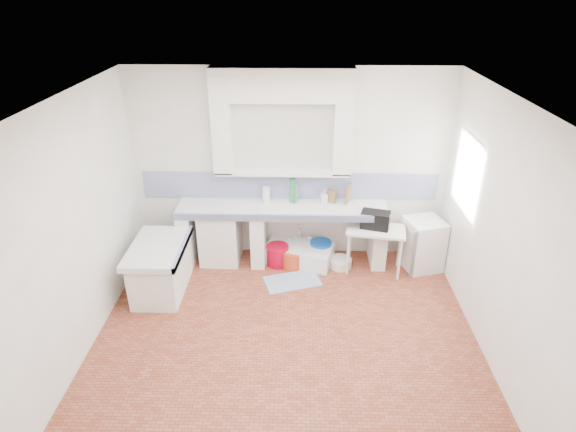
{
  "coord_description": "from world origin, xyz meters",
  "views": [
    {
      "loc": [
        0.13,
        -4.43,
        3.83
      ],
      "look_at": [
        0.0,
        1.0,
        1.1
      ],
      "focal_mm": 29.75,
      "sensor_mm": 36.0,
      "label": 1
    }
  ],
  "objects_px": {
    "side_table": "(374,250)",
    "fridge": "(423,244)",
    "sink": "(299,254)",
    "stove": "(220,236)"
  },
  "relations": [
    {
      "from": "stove",
      "to": "fridge",
      "type": "relative_size",
      "value": 1.05
    },
    {
      "from": "stove",
      "to": "fridge",
      "type": "bearing_deg",
      "value": -0.93
    },
    {
      "from": "fridge",
      "to": "stove",
      "type": "bearing_deg",
      "value": 160.85
    },
    {
      "from": "side_table",
      "to": "fridge",
      "type": "bearing_deg",
      "value": 17.95
    },
    {
      "from": "sink",
      "to": "fridge",
      "type": "bearing_deg",
      "value": 13.04
    },
    {
      "from": "side_table",
      "to": "stove",
      "type": "bearing_deg",
      "value": -176.58
    },
    {
      "from": "stove",
      "to": "sink",
      "type": "relative_size",
      "value": 0.82
    },
    {
      "from": "sink",
      "to": "side_table",
      "type": "xyz_separation_m",
      "value": [
        1.07,
        -0.22,
        0.22
      ]
    },
    {
      "from": "stove",
      "to": "sink",
      "type": "distance_m",
      "value": 1.21
    },
    {
      "from": "stove",
      "to": "sink",
      "type": "height_order",
      "value": "stove"
    }
  ]
}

